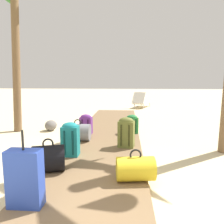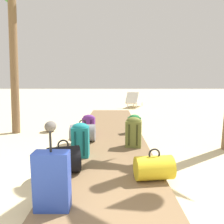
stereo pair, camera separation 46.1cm
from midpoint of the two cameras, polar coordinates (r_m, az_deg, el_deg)
ground_plane at (r=4.95m, az=-3.60°, el=-8.47°), size 60.00×60.00×0.00m
boardwalk at (r=5.74m, az=-3.12°, el=-5.67°), size 1.60×8.34×0.08m
duffel_bag_yellow at (r=3.09m, az=6.34°, el=-14.31°), size 0.55×0.39×0.44m
duffel_bag_black at (r=3.39m, az=-16.72°, el=-11.93°), size 0.56×0.51×0.50m
backpack_olive at (r=4.43m, az=2.43°, el=-5.07°), size 0.35×0.28×0.61m
backpack_teal at (r=3.95m, az=-11.86°, el=-6.95°), size 0.29×0.26×0.61m
backpack_green at (r=5.60m, az=3.25°, el=-2.97°), size 0.33×0.28×0.48m
suitcase_blue at (r=2.52m, az=-20.99°, el=-16.58°), size 0.37×0.18×0.84m
backpack_purple at (r=5.50m, az=-8.76°, el=-3.13°), size 0.31×0.23×0.50m
duffel_bag_grey at (r=4.94m, az=-10.57°, el=-5.39°), size 0.55×0.38×0.49m
lounge_chair at (r=11.45m, az=4.48°, el=2.85°), size 1.11×1.62×0.82m
rock_left_mid at (r=6.39m, az=-18.06°, el=-3.62°), size 0.34×0.42×0.30m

